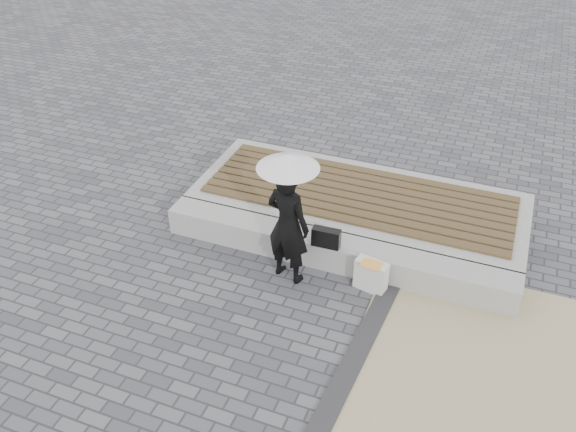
# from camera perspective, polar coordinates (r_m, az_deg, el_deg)

# --- Properties ---
(ground) EXTENTS (80.00, 80.00, 0.00)m
(ground) POSITION_cam_1_polar(r_m,az_deg,el_deg) (7.62, 0.45, -11.46)
(ground) COLOR #525258
(ground) RESTS_ON ground
(edging_band) EXTENTS (0.61, 5.20, 0.04)m
(edging_band) POSITION_cam_1_polar(r_m,az_deg,el_deg) (7.14, 4.79, -15.63)
(edging_band) COLOR #2C2C2E
(edging_band) RESTS_ON ground
(seating_ledge) EXTENTS (5.00, 0.45, 0.40)m
(seating_ledge) POSITION_cam_1_polar(r_m,az_deg,el_deg) (8.61, 4.28, -3.28)
(seating_ledge) COLOR gray
(seating_ledge) RESTS_ON ground
(timber_platform) EXTENTS (5.00, 2.00, 0.40)m
(timber_platform) POSITION_cam_1_polar(r_m,az_deg,el_deg) (9.55, 6.49, 0.90)
(timber_platform) COLOR #A5A6A0
(timber_platform) RESTS_ON ground
(timber_decking) EXTENTS (4.60, 1.60, 0.04)m
(timber_decking) POSITION_cam_1_polar(r_m,az_deg,el_deg) (9.43, 6.58, 2.01)
(timber_decking) COLOR brown
(timber_decking) RESTS_ON timber_platform
(woman) EXTENTS (0.70, 0.54, 1.71)m
(woman) POSITION_cam_1_polar(r_m,az_deg,el_deg) (7.97, 0.00, -0.86)
(woman) COLOR black
(woman) RESTS_ON ground
(parasol) EXTENTS (0.79, 0.79, 1.00)m
(parasol) POSITION_cam_1_polar(r_m,az_deg,el_deg) (7.44, 0.00, 5.11)
(parasol) COLOR #B1B1B6
(parasol) RESTS_ON ground
(handbag) EXTENTS (0.39, 0.15, 0.27)m
(handbag) POSITION_cam_1_polar(r_m,az_deg,el_deg) (8.29, 3.55, -2.01)
(handbag) COLOR black
(handbag) RESTS_ON seating_ledge
(canvas_tote) EXTENTS (0.46, 0.27, 0.45)m
(canvas_tote) POSITION_cam_1_polar(r_m,az_deg,el_deg) (8.22, 7.70, -5.48)
(canvas_tote) COLOR silver
(canvas_tote) RESTS_ON ground
(magazine) EXTENTS (0.28, 0.22, 0.01)m
(magazine) POSITION_cam_1_polar(r_m,az_deg,el_deg) (8.04, 7.73, -4.45)
(magazine) COLOR red
(magazine) RESTS_ON canvas_tote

